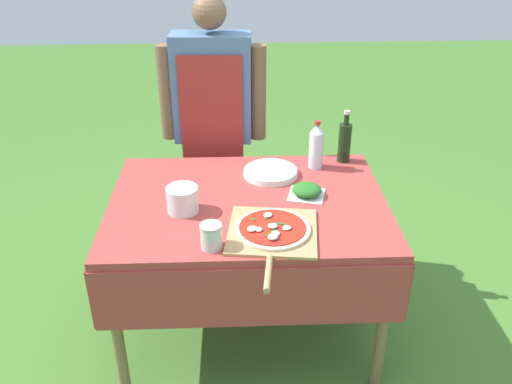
% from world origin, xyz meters
% --- Properties ---
extents(ground_plane, '(12.00, 12.00, 0.00)m').
position_xyz_m(ground_plane, '(0.00, 0.00, 0.00)').
color(ground_plane, '#477A2D').
extents(prep_table, '(1.24, 0.92, 0.74)m').
position_xyz_m(prep_table, '(0.00, 0.00, 0.65)').
color(prep_table, '#A83D38').
rests_on(prep_table, ground).
extents(person_cook, '(0.57, 0.20, 1.51)m').
position_xyz_m(person_cook, '(-0.17, 0.67, 0.89)').
color(person_cook, '#333D56').
rests_on(person_cook, ground).
extents(pizza_on_peel, '(0.39, 0.57, 0.05)m').
position_xyz_m(pizza_on_peel, '(0.09, -0.28, 0.76)').
color(pizza_on_peel, tan).
rests_on(pizza_on_peel, prep_table).
extents(oil_bottle, '(0.06, 0.06, 0.27)m').
position_xyz_m(oil_bottle, '(0.50, 0.38, 0.85)').
color(oil_bottle, black).
rests_on(oil_bottle, prep_table).
extents(water_bottle, '(0.07, 0.07, 0.24)m').
position_xyz_m(water_bottle, '(0.34, 0.32, 0.86)').
color(water_bottle, silver).
rests_on(water_bottle, prep_table).
extents(herb_container, '(0.19, 0.18, 0.06)m').
position_xyz_m(herb_container, '(0.27, 0.03, 0.77)').
color(herb_container, silver).
rests_on(herb_container, prep_table).
extents(mixing_tub, '(0.14, 0.14, 0.11)m').
position_xyz_m(mixing_tub, '(-0.28, -0.08, 0.80)').
color(mixing_tub, silver).
rests_on(mixing_tub, prep_table).
extents(plate_stack, '(0.26, 0.26, 0.03)m').
position_xyz_m(plate_stack, '(0.12, 0.24, 0.76)').
color(plate_stack, white).
rests_on(plate_stack, prep_table).
extents(sauce_jar, '(0.09, 0.09, 0.10)m').
position_xyz_m(sauce_jar, '(-0.15, -0.36, 0.79)').
color(sauce_jar, silver).
rests_on(sauce_jar, prep_table).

